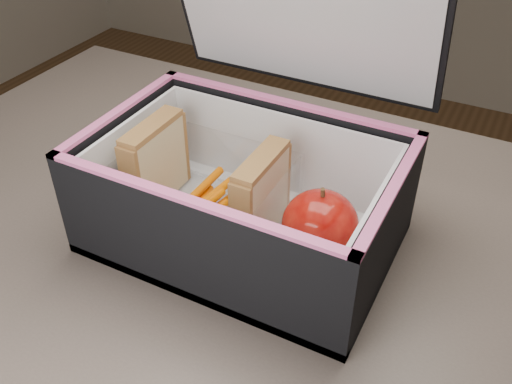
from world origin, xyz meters
TOP-DOWN VIEW (x-y plane):
  - kitchen_table at (0.00, 0.00)m, footprint 1.20×0.80m
  - lunch_bag at (-0.06, 0.04)m, footprint 0.33×0.29m
  - plastic_tub at (-0.11, 0.03)m, footprint 0.18×0.13m
  - sandwich_left at (-0.18, 0.03)m, footprint 0.03×0.09m
  - sandwich_right at (-0.04, 0.03)m, footprint 0.03×0.09m
  - carrot_sticks at (-0.11, 0.02)m, footprint 0.05×0.12m
  - paper_napkin at (0.03, 0.03)m, footprint 0.09×0.09m
  - red_apple at (0.03, 0.03)m, footprint 0.08×0.08m

SIDE VIEW (x-z plane):
  - kitchen_table at x=0.00m, z-range 0.28..1.03m
  - paper_napkin at x=0.03m, z-range 0.77..0.77m
  - carrot_sticks at x=-0.11m, z-range 0.77..0.80m
  - plastic_tub at x=-0.11m, z-range 0.77..0.84m
  - red_apple at x=0.03m, z-range 0.77..0.85m
  - sandwich_right at x=-0.04m, z-range 0.77..0.87m
  - sandwich_left at x=-0.18m, z-range 0.77..0.87m
  - lunch_bag at x=-0.06m, z-range 0.66..0.99m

